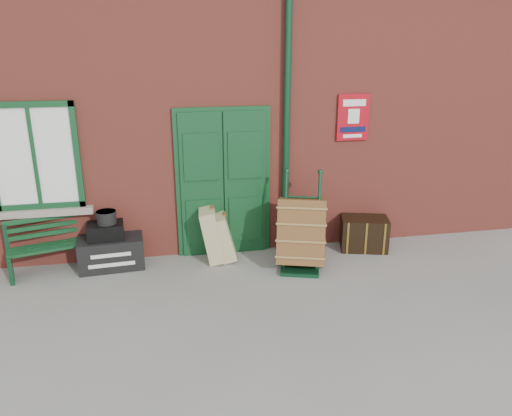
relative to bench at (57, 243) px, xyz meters
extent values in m
plane|color=gray|center=(2.73, -1.31, -0.41)|extent=(80.00, 80.00, 0.00)
cube|color=#A34234|center=(2.73, 2.19, 1.59)|extent=(10.00, 4.00, 4.00)
cube|color=#113E1E|center=(2.43, 0.15, 0.69)|extent=(1.42, 0.12, 2.32)
cube|color=white|center=(-0.17, 0.14, 1.24)|extent=(1.20, 0.08, 1.50)
cylinder|color=#0D361E|center=(3.38, 0.11, 1.59)|extent=(0.10, 0.10, 4.00)
cube|color=#AF0C18|center=(4.43, 0.16, 1.64)|extent=(0.50, 0.03, 0.70)
cube|color=#113E1E|center=(0.02, -0.06, -0.02)|extent=(1.38, 0.69, 0.04)
cube|color=#113E1E|center=(-0.03, 0.13, 0.23)|extent=(1.30, 0.38, 0.36)
cube|color=#0D361E|center=(-0.60, -0.23, -0.22)|extent=(0.15, 0.40, 0.40)
cube|color=#0D361E|center=(0.63, 0.10, -0.22)|extent=(0.15, 0.40, 0.40)
cube|color=black|center=(0.74, -0.06, -0.19)|extent=(0.95, 0.56, 0.46)
cube|color=black|center=(0.69, -0.06, 0.16)|extent=(0.53, 0.40, 0.23)
cylinder|color=black|center=(0.72, -0.06, 0.36)|extent=(0.29, 0.29, 0.18)
cube|color=tan|center=(2.21, -0.06, 0.00)|extent=(0.41, 0.60, 0.82)
cube|color=tan|center=(2.39, -0.06, -0.06)|extent=(0.41, 0.54, 0.71)
cube|color=#0D361E|center=(3.40, -0.75, -0.39)|extent=(0.63, 0.54, 0.05)
cylinder|color=#0D361E|center=(3.23, -0.49, 0.29)|extent=(0.16, 0.38, 1.38)
cylinder|color=#0D361E|center=(3.68, -0.63, 0.29)|extent=(0.16, 0.38, 1.38)
cylinder|color=black|center=(3.16, -0.45, -0.28)|extent=(0.13, 0.26, 0.26)
cylinder|color=black|center=(3.76, -0.64, -0.28)|extent=(0.13, 0.26, 0.26)
cube|color=brown|center=(3.45, -0.58, 0.15)|extent=(0.86, 0.90, 1.02)
cube|color=black|center=(4.62, -0.14, -0.16)|extent=(0.82, 0.64, 0.52)
camera|label=1|loc=(1.53, -7.00, 2.78)|focal=35.00mm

